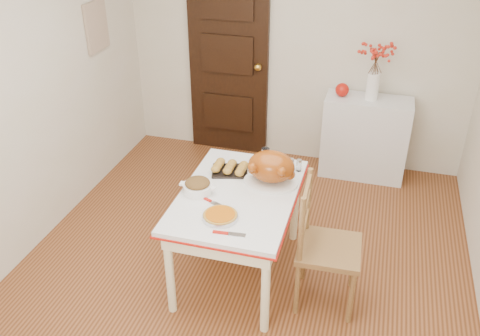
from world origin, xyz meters
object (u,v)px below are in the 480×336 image
(chair_oak, at_px, (330,246))
(sideboard, at_px, (365,138))
(kitchen_table, at_px, (238,234))
(pumpkin_pie, at_px, (220,215))
(turkey_platter, at_px, (271,168))

(chair_oak, bearing_deg, sideboard, -5.73)
(kitchen_table, bearing_deg, sideboard, 65.85)
(chair_oak, bearing_deg, pumpkin_pie, 104.04)
(sideboard, height_order, turkey_platter, turkey_platter)
(pumpkin_pie, bearing_deg, sideboard, 68.62)
(chair_oak, bearing_deg, kitchen_table, 77.75)
(sideboard, bearing_deg, chair_oak, -93.38)
(turkey_platter, height_order, pumpkin_pie, turkey_platter)
(kitchen_table, bearing_deg, turkey_platter, 45.09)
(chair_oak, bearing_deg, turkey_platter, 55.11)
(sideboard, relative_size, turkey_platter, 2.06)
(kitchen_table, xyz_separation_m, pumpkin_pie, (-0.03, -0.33, 0.39))
(kitchen_table, height_order, pumpkin_pie, pumpkin_pie)
(sideboard, xyz_separation_m, chair_oak, (-0.11, -1.92, 0.07))
(chair_oak, xyz_separation_m, turkey_platter, (-0.50, 0.32, 0.37))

